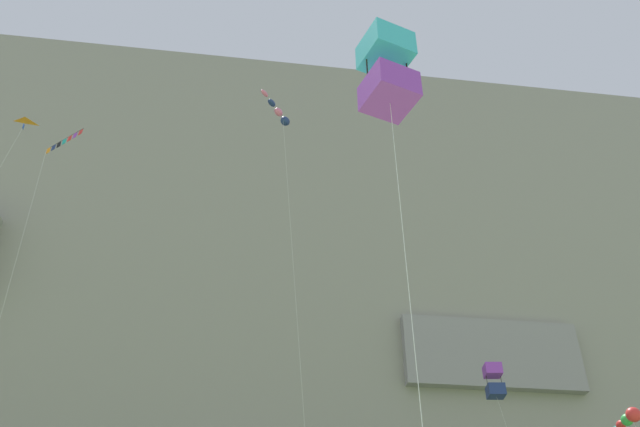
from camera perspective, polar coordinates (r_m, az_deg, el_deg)
The scene contains 7 objects.
cliff_face at distance 76.04m, azimuth -6.41°, elevation -11.25°, with size 180.00×28.24×65.67m.
kite_box_low_center at distance 16.45m, azimuth 5.85°, elevation 12.15°, with size 1.40×3.34×15.47m.
kite_delta_upper_mid at distance 42.30m, azimuth -25.29°, elevation 5.22°, with size 2.45×5.08×29.76m.
kite_windsock_low_right at distance 43.68m, azimuth -3.55°, elevation 8.51°, with size 4.26×3.04×32.87m.
kite_windsock_high_center at distance 43.78m, azimuth 25.07°, elevation -15.85°, with size 1.17×6.57×14.90m.
kite_banner_high_left at distance 38.78m, azimuth -22.24°, elevation 2.67°, with size 3.36×7.05×27.95m.
kite_box_low_left at distance 45.38m, azimuth 14.83°, elevation -13.83°, with size 1.74×4.54×19.04m.
Camera 1 is at (-0.76, -1.38, 2.32)m, focal length 37.00 mm.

